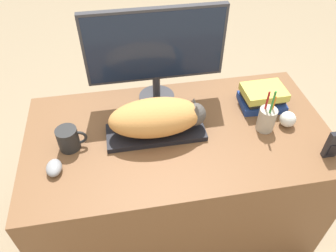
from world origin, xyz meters
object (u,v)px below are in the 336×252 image
(monitor, at_px, (155,49))
(baseball, at_px, (288,119))
(keyboard, at_px, (156,132))
(phone, at_px, (333,145))
(coffee_mug, at_px, (69,139))
(cat, at_px, (159,117))
(book_stack, at_px, (263,97))
(computer_mouse, at_px, (54,168))
(pen_cup, at_px, (267,119))

(monitor, distance_m, baseball, 0.66)
(keyboard, xyz_separation_m, monitor, (0.04, 0.25, 0.26))
(keyboard, distance_m, monitor, 0.36)
(baseball, bearing_deg, phone, -64.87)
(baseball, height_order, phone, phone)
(coffee_mug, bearing_deg, keyboard, 1.98)
(cat, distance_m, book_stack, 0.52)
(phone, bearing_deg, computer_mouse, 174.39)
(cat, bearing_deg, book_stack, 12.12)
(cat, distance_m, monitor, 0.30)
(book_stack, bearing_deg, keyboard, -168.21)
(baseball, bearing_deg, coffee_mug, 178.21)
(monitor, distance_m, coffee_mug, 0.53)
(cat, distance_m, coffee_mug, 0.38)
(coffee_mug, bearing_deg, monitor, 32.73)
(cat, relative_size, coffee_mug, 3.39)
(keyboard, xyz_separation_m, book_stack, (0.52, 0.11, 0.04))
(monitor, bearing_deg, pen_cup, -33.71)
(baseball, bearing_deg, pen_cup, -177.90)
(keyboard, xyz_separation_m, coffee_mug, (-0.36, -0.01, 0.04))
(baseball, distance_m, book_stack, 0.16)
(computer_mouse, bearing_deg, phone, -5.61)
(baseball, bearing_deg, book_stack, 111.34)
(keyboard, height_order, baseball, baseball)
(monitor, xyz_separation_m, coffee_mug, (-0.40, -0.26, -0.22))
(cat, bearing_deg, keyboard, -180.00)
(cat, bearing_deg, phone, -19.98)
(monitor, xyz_separation_m, baseball, (0.54, -0.29, -0.24))
(cat, bearing_deg, computer_mouse, -162.92)
(monitor, distance_m, book_stack, 0.55)
(cat, xyz_separation_m, computer_mouse, (-0.43, -0.13, -0.08))
(monitor, bearing_deg, cat, -96.00)
(book_stack, bearing_deg, phone, -66.48)
(pen_cup, height_order, baseball, pen_cup)
(monitor, height_order, phone, monitor)
(baseball, xyz_separation_m, phone, (0.09, -0.20, 0.03))
(cat, height_order, book_stack, cat)
(cat, xyz_separation_m, monitor, (0.03, 0.25, 0.17))
(computer_mouse, relative_size, pen_cup, 0.39)
(keyboard, height_order, coffee_mug, coffee_mug)
(keyboard, relative_size, coffee_mug, 3.50)
(computer_mouse, bearing_deg, monitor, 39.56)
(coffee_mug, xyz_separation_m, pen_cup, (0.84, -0.03, 0.01))
(coffee_mug, relative_size, book_stack, 0.57)
(keyboard, bearing_deg, pen_cup, -5.48)
(keyboard, distance_m, coffee_mug, 0.36)
(keyboard, xyz_separation_m, computer_mouse, (-0.42, -0.13, 0.01))
(cat, distance_m, computer_mouse, 0.46)
(monitor, relative_size, book_stack, 2.88)
(book_stack, bearing_deg, computer_mouse, -165.57)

